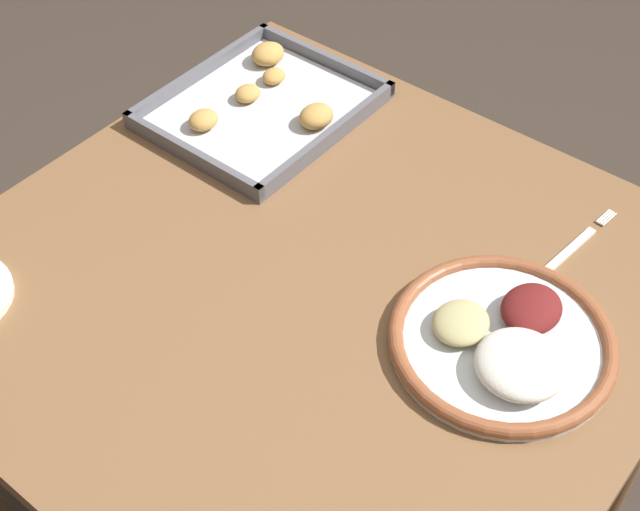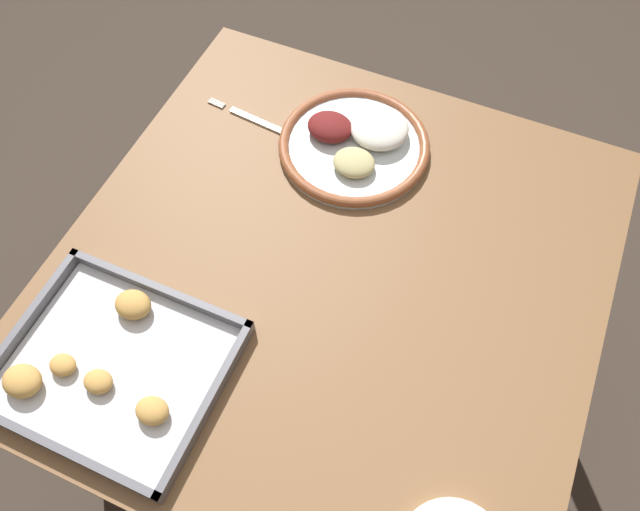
% 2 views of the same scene
% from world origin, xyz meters
% --- Properties ---
extents(dining_table, '(0.90, 0.93, 0.73)m').
position_xyz_m(dining_table, '(0.00, 0.00, 0.61)').
color(dining_table, brown).
rests_on(dining_table, ground_plane).
extents(dinner_plate, '(0.29, 0.29, 0.05)m').
position_xyz_m(dinner_plate, '(0.06, -0.26, 0.74)').
color(dinner_plate, silver).
rests_on(dinner_plate, dining_table).
extents(fork, '(0.21, 0.04, 0.00)m').
position_xyz_m(fork, '(0.25, -0.25, 0.73)').
color(fork, silver).
rests_on(fork, dining_table).
extents(baking_tray, '(0.34, 0.29, 0.04)m').
position_xyz_m(baking_tray, '(0.24, 0.30, 0.74)').
color(baking_tray, '#595960').
rests_on(baking_tray, dining_table).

